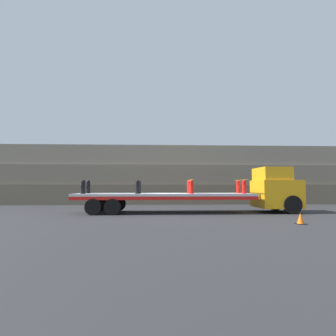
# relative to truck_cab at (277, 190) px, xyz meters

# --- Properties ---
(ground_plane) EXTENTS (120.00, 120.00, 0.00)m
(ground_plane) POSITION_rel_truck_cab_xyz_m (-7.12, 0.00, -1.41)
(ground_plane) COLOR #2D2D30
(rock_cliff) EXTENTS (60.00, 3.30, 5.32)m
(rock_cliff) POSITION_rel_truck_cab_xyz_m (-7.12, 8.37, 1.25)
(rock_cliff) COLOR #665B4C
(rock_cliff) RESTS_ON ground_plane
(truck_cab) EXTENTS (2.48, 2.56, 2.80)m
(truck_cab) POSITION_rel_truck_cab_xyz_m (0.00, 0.00, 0.00)
(truck_cab) COLOR orange
(truck_cab) RESTS_ON ground_plane
(flatbed_trailer) EXTENTS (10.86, 2.69, 1.19)m
(flatbed_trailer) POSITION_rel_truck_cab_xyz_m (-7.81, 0.00, -0.43)
(flatbed_trailer) COLOR #B2B2B7
(flatbed_trailer) RESTS_ON ground_plane
(fire_hydrant_black_near_0) EXTENTS (0.32, 0.52, 0.83)m
(fire_hydrant_black_near_0) POSITION_rel_truck_cab_xyz_m (-11.95, -0.57, 0.18)
(fire_hydrant_black_near_0) COLOR black
(fire_hydrant_black_near_0) RESTS_ON flatbed_trailer
(fire_hydrant_black_far_0) EXTENTS (0.32, 0.52, 0.83)m
(fire_hydrant_black_far_0) POSITION_rel_truck_cab_xyz_m (-11.95, 0.57, 0.18)
(fire_hydrant_black_far_0) COLOR black
(fire_hydrant_black_far_0) RESTS_ON flatbed_trailer
(fire_hydrant_black_near_1) EXTENTS (0.32, 0.52, 0.83)m
(fire_hydrant_black_near_1) POSITION_rel_truck_cab_xyz_m (-8.73, -0.57, 0.18)
(fire_hydrant_black_near_1) COLOR black
(fire_hydrant_black_near_1) RESTS_ON flatbed_trailer
(fire_hydrant_black_far_1) EXTENTS (0.32, 0.52, 0.83)m
(fire_hydrant_black_far_1) POSITION_rel_truck_cab_xyz_m (-8.73, 0.57, 0.18)
(fire_hydrant_black_far_1) COLOR black
(fire_hydrant_black_far_1) RESTS_ON flatbed_trailer
(fire_hydrant_red_near_2) EXTENTS (0.32, 0.52, 0.83)m
(fire_hydrant_red_near_2) POSITION_rel_truck_cab_xyz_m (-5.51, -0.57, 0.18)
(fire_hydrant_red_near_2) COLOR red
(fire_hydrant_red_near_2) RESTS_ON flatbed_trailer
(fire_hydrant_red_far_2) EXTENTS (0.32, 0.52, 0.83)m
(fire_hydrant_red_far_2) POSITION_rel_truck_cab_xyz_m (-5.51, 0.57, 0.18)
(fire_hydrant_red_far_2) COLOR red
(fire_hydrant_red_far_2) RESTS_ON flatbed_trailer
(fire_hydrant_red_near_3) EXTENTS (0.32, 0.52, 0.83)m
(fire_hydrant_red_near_3) POSITION_rel_truck_cab_xyz_m (-2.29, -0.57, 0.18)
(fire_hydrant_red_near_3) COLOR red
(fire_hydrant_red_near_3) RESTS_ON flatbed_trailer
(fire_hydrant_red_far_3) EXTENTS (0.32, 0.52, 0.83)m
(fire_hydrant_red_far_3) POSITION_rel_truck_cab_xyz_m (-2.29, 0.57, 0.18)
(fire_hydrant_red_far_3) COLOR red
(fire_hydrant_red_far_3) RESTS_ON flatbed_trailer
(cargo_strap_rear) EXTENTS (0.05, 2.80, 0.01)m
(cargo_strap_rear) POSITION_rel_truck_cab_xyz_m (-5.51, 0.00, 0.61)
(cargo_strap_rear) COLOR yellow
(cargo_strap_rear) RESTS_ON fire_hydrant_red_near_2
(cargo_strap_middle) EXTENTS (0.05, 2.80, 0.01)m
(cargo_strap_middle) POSITION_rel_truck_cab_xyz_m (-2.29, 0.00, 0.61)
(cargo_strap_middle) COLOR yellow
(cargo_strap_middle) RESTS_ON fire_hydrant_red_near_3
(traffic_cone) EXTENTS (0.39, 0.39, 0.48)m
(traffic_cone) POSITION_rel_truck_cab_xyz_m (-1.34, -5.05, -1.18)
(traffic_cone) COLOR black
(traffic_cone) RESTS_ON ground_plane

